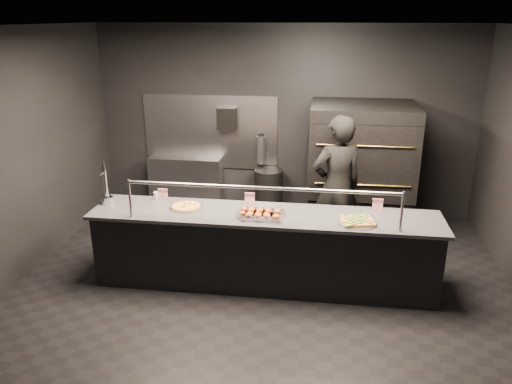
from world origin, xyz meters
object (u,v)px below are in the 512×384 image
prep_shelf (186,183)px  worker (336,187)px  service_counter (264,249)px  square_pizza (357,221)px  trash_bin (269,193)px  beer_tap (106,191)px  pizza_oven (360,168)px  round_pizza (186,207)px  slider_tray_b (263,214)px  fire_extinguisher (261,149)px  towel_dispenser (227,119)px  slider_tray_a (255,213)px

prep_shelf → worker: 2.84m
service_counter → prep_shelf: bearing=124.6°
square_pizza → trash_bin: size_ratio=0.58×
beer_tap → pizza_oven: bearing=30.2°
round_pizza → service_counter: bearing=-2.9°
prep_shelf → slider_tray_b: size_ratio=2.36×
prep_shelf → fire_extinguisher: 1.39m
round_pizza → worker: worker is taller
towel_dispenser → trash_bin: towel_dispenser is taller
square_pizza → slider_tray_b: bearing=178.4°
service_counter → round_pizza: service_counter is taller
pizza_oven → slider_tray_b: bearing=-121.0°
slider_tray_b → trash_bin: bearing=94.9°
towel_dispenser → trash_bin: 1.37m
slider_tray_a → worker: bearing=47.2°
pizza_oven → trash_bin: size_ratio=2.47×
slider_tray_a → slider_tray_b: slider_tray_b is taller
round_pizza → worker: (1.79, 0.92, 0.03)m
pizza_oven → square_pizza: size_ratio=4.29×
prep_shelf → trash_bin: prep_shelf is taller
slider_tray_b → worker: worker is taller
service_counter → worker: (0.84, 0.96, 0.50)m
beer_tap → slider_tray_a: bearing=-3.6°
beer_tap → round_pizza: 1.01m
service_counter → slider_tray_a: (-0.10, -0.05, 0.48)m
fire_extinguisher → worker: (1.19, -1.44, -0.10)m
round_pizza → square_pizza: bearing=-5.0°
service_counter → towel_dispenser: (-0.90, 2.39, 1.09)m
pizza_oven → fire_extinguisher: bearing=162.1°
pizza_oven → slider_tray_a: pizza_oven is taller
pizza_oven → prep_shelf: bearing=171.5°
fire_extinguisher → trash_bin: 0.71m
beer_tap → fire_extinguisher: bearing=55.6°
round_pizza → slider_tray_a: size_ratio=0.82×
slider_tray_b → trash_bin: (-0.20, 2.32, -0.56)m
towel_dispenser → fire_extinguisher: size_ratio=0.69×
prep_shelf → fire_extinguisher: bearing=3.7°
service_counter → round_pizza: (-0.95, 0.05, 0.47)m
trash_bin → worker: worker is taller
square_pizza → trash_bin: bearing=118.2°
fire_extinguisher → round_pizza: 2.43m
prep_shelf → square_pizza: (2.66, -2.45, 0.49)m
prep_shelf → round_pizza: 2.41m
round_pizza → slider_tray_b: bearing=-8.7°
service_counter → pizza_oven: bearing=57.7°
square_pizza → beer_tap: bearing=176.3°
service_counter → worker: bearing=48.9°
fire_extinguisher → pizza_oven: bearing=-17.9°
round_pizza → slider_tray_a: bearing=-6.7°
slider_tray_a → slider_tray_b: size_ratio=0.97×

